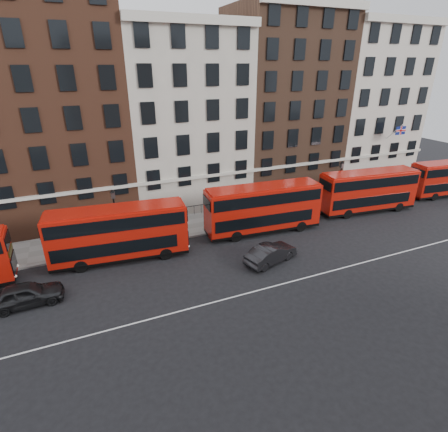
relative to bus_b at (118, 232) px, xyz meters
name	(u,v)px	position (x,y,z in m)	size (l,w,h in m)	color
ground	(257,274)	(9.32, -6.45, -2.46)	(120.00, 120.00, 0.00)	black
pavement	(209,221)	(9.32, 4.05, -2.38)	(80.00, 5.00, 0.15)	gray
kerb	(218,231)	(9.32, 1.55, -2.38)	(80.00, 0.30, 0.16)	gray
road_centre_line	(270,287)	(9.32, -8.45, -2.45)	(70.00, 0.12, 0.01)	white
building_terrace	(180,111)	(9.02, 11.43, 7.78)	(64.00, 11.95, 22.00)	beige
bus_b	(118,232)	(0.00, 0.00, 0.00)	(11.12, 3.72, 4.58)	#B61409
bus_c	(263,208)	(13.32, 0.00, 0.04)	(11.24, 3.50, 4.65)	#B61409
bus_d	(368,190)	(26.25, 0.00, -0.01)	(11.07, 3.74, 4.56)	#B61409
car_rear	(26,294)	(-6.74, -3.67, -1.65)	(1.90, 4.73, 1.61)	black
car_front	(271,253)	(11.20, -5.32, -1.68)	(1.65, 4.74, 1.56)	black
lamp_post_left	(116,216)	(0.13, 2.01, 0.62)	(0.44, 0.44, 5.33)	black
lamp_post_right	(340,182)	(23.94, 1.91, 0.62)	(0.44, 0.44, 5.33)	black
traffic_light	(384,180)	(30.77, 2.10, -0.01)	(0.25, 0.45, 3.27)	black
iron_railings	(201,209)	(9.32, 6.25, -1.81)	(6.60, 0.06, 1.00)	black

